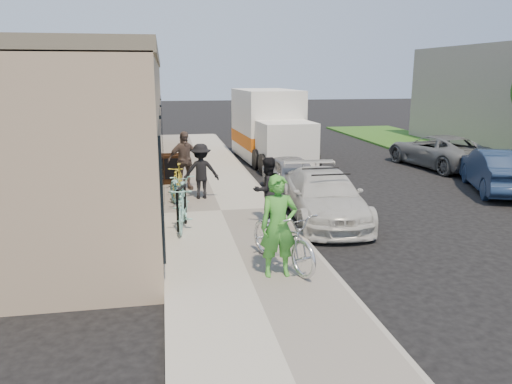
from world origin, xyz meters
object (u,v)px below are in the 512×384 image
man_standing (267,190)px  sandwich_board (172,169)px  far_car_blue (497,170)px  far_car_gray (438,151)px  bike_rack (181,203)px  woman_rider (278,226)px  moving_truck (270,130)px  cruiser_bike_a (182,207)px  sedan_white (324,196)px  cruiser_bike_b (179,190)px  tandem_bike (283,238)px  cruiser_bike_c (178,180)px  sedan_silver (293,176)px  bystander_b (184,161)px  bystander_a (201,171)px

man_standing → sandwich_board: bearing=-89.3°
far_car_blue → far_car_gray: 4.29m
bike_rack → woman_rider: (1.58, -3.16, 0.32)m
moving_truck → far_car_gray: moving_truck is taller
cruiser_bike_a → sedan_white: bearing=15.1°
woman_rider → moving_truck: bearing=79.3°
bike_rack → man_standing: (2.06, 0.12, 0.20)m
man_standing → cruiser_bike_b: (-2.07, 1.66, -0.31)m
far_car_gray → tandem_bike: (-8.64, -9.51, 0.04)m
moving_truck → woman_rider: (-2.51, -12.56, -0.26)m
far_car_gray → cruiser_bike_b: (-10.42, -5.01, -0.02)m
sedan_white → cruiser_bike_c: bearing=147.7°
sedan_silver → cruiser_bike_c: size_ratio=2.29×
cruiser_bike_a → bystander_b: bearing=92.9°
sedan_white → man_standing: 1.64m
sandwich_board → moving_truck: 6.26m
bike_rack → sedan_silver: 4.79m
woman_rider → tandem_bike: bearing=67.4°
tandem_bike → cruiser_bike_b: (-1.78, 4.50, -0.06)m
tandem_bike → bystander_a: size_ratio=1.31×
moving_truck → cruiser_bike_a: 10.32m
bike_rack → cruiser_bike_a: bearing=-79.0°
bike_rack → cruiser_bike_a: 0.10m
tandem_bike → cruiser_bike_c: tandem_bike is taller
sedan_white → bystander_a: bystander_a is taller
cruiser_bike_b → sedan_silver: bearing=11.6°
bike_rack → cruiser_bike_b: 1.78m
cruiser_bike_c → cruiser_bike_a: bearing=-78.6°
far_car_blue → tandem_bike: 9.75m
bike_rack → tandem_bike: tandem_bike is taller
woman_rider → cruiser_bike_a: bearing=117.5°
moving_truck → tandem_bike: 12.35m
sedan_white → sedan_silver: size_ratio=1.28×
far_car_gray → bike_rack: bearing=25.0°
bystander_a → sandwich_board: bearing=-69.3°
cruiser_bike_a → tandem_bike: bearing=-50.3°
cruiser_bike_a → bystander_a: 2.92m
cruiser_bike_b → cruiser_bike_a: bearing=-100.2°
moving_truck → sedan_silver: bearing=-98.1°
sedan_white → woman_rider: 4.22m
tandem_bike → woman_rider: 0.61m
cruiser_bike_c → sedan_white: bearing=-26.0°
cruiser_bike_a → bystander_a: bystander_a is taller
bike_rack → cruiser_bike_b: bike_rack is taller
moving_truck → far_car_blue: moving_truck is taller
sandwich_board → man_standing: man_standing is taller
sedan_white → woman_rider: (-2.04, -3.66, 0.44)m
cruiser_bike_c → woman_rider: bearing=-64.9°
sandwich_board → cruiser_bike_c: 1.55m
cruiser_bike_a → bystander_b: bystander_b is taller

